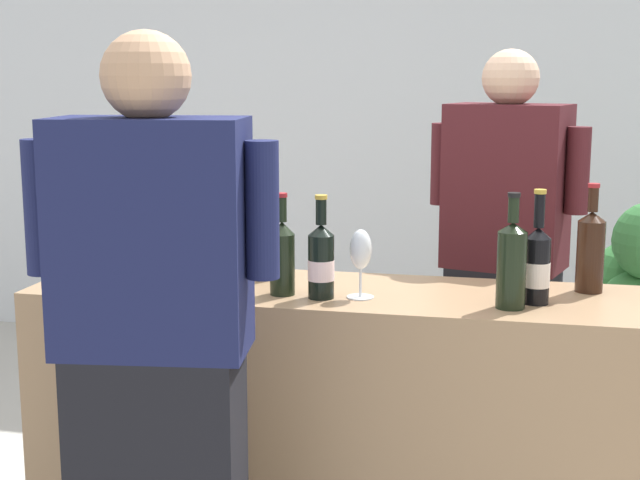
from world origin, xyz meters
TOP-DOWN VIEW (x-y plane):
  - wall_back at (0.00, 2.60)m, footprint 8.00×0.10m
  - counter at (0.00, 0.00)m, footprint 1.85×0.51m
  - wine_bottle_0 at (0.51, -0.11)m, footprint 0.08×0.08m
  - wine_bottle_1 at (-0.25, 0.10)m, footprint 0.07×0.07m
  - wine_bottle_2 at (-0.35, 0.11)m, footprint 0.07×0.07m
  - wine_bottle_3 at (-0.63, 0.13)m, footprint 0.07×0.07m
  - wine_bottle_4 at (0.58, -0.04)m, footprint 0.07×0.07m
  - wine_bottle_5 at (-0.02, -0.11)m, footprint 0.08×0.08m
  - wine_bottle_6 at (0.74, 0.14)m, footprint 0.08×0.08m
  - wine_bottle_7 at (-0.14, -0.09)m, footprint 0.07×0.07m
  - wine_bottle_8 at (-0.46, 0.12)m, footprint 0.08×0.08m
  - wine_glass at (0.09, -0.08)m, footprint 0.08×0.08m
  - person_server at (0.48, 0.62)m, footprint 0.55×0.34m
  - person_guest at (-0.32, -0.63)m, footprint 0.61×0.30m

SIDE VIEW (x-z plane):
  - counter at x=0.00m, z-range 0.00..0.95m
  - person_server at x=0.48m, z-range -0.02..1.65m
  - person_guest at x=-0.32m, z-range -0.02..1.67m
  - wine_bottle_5 at x=-0.02m, z-range 0.91..1.21m
  - wine_bottle_2 at x=-0.35m, z-range 0.90..1.22m
  - wine_bottle_4 at x=0.58m, z-range 0.90..1.22m
  - wine_bottle_7 at x=-0.14m, z-range 0.91..1.22m
  - wine_bottle_8 at x=-0.46m, z-range 0.90..1.25m
  - wine_bottle_0 at x=0.51m, z-range 0.91..1.24m
  - wine_bottle_3 at x=-0.63m, z-range 0.91..1.24m
  - wine_bottle_6 at x=0.74m, z-range 0.91..1.24m
  - wine_bottle_1 at x=-0.25m, z-range 0.91..1.24m
  - wine_glass at x=0.09m, z-range 0.98..1.18m
  - wall_back at x=0.00m, z-range 0.00..2.80m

